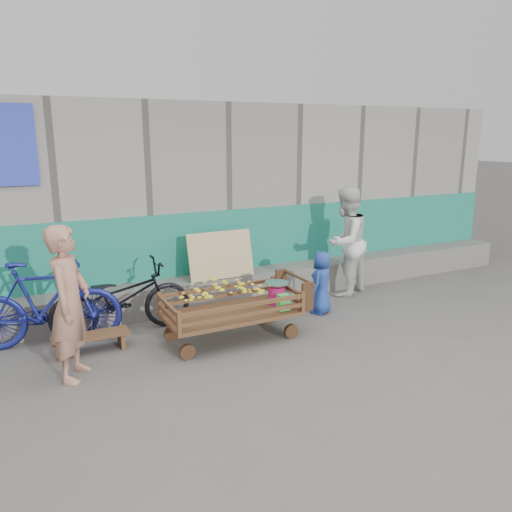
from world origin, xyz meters
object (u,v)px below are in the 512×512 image
vendor_man (70,303)px  banana_cart (229,300)px  child (322,282)px  bicycle_dark (121,298)px  bench (91,339)px  woman (345,242)px  bicycle_blue (45,304)px

vendor_man → banana_cart: bearing=-58.8°
child → bicycle_dark: 2.79m
bench → woman: bearing=6.8°
bench → vendor_man: size_ratio=0.54×
bicycle_dark → bicycle_blue: bicycle_blue is taller
bicycle_dark → bicycle_blue: size_ratio=1.00×
vendor_man → woman: bearing=-50.1°
woman → child: 1.09m
woman → bicycle_dark: woman is taller
woman → vendor_man: bearing=-11.8°
bench → woman: 4.12m
bench → child: child is taller
bench → bicycle_dark: bearing=42.4°
bicycle_blue → vendor_man: bearing=-157.9°
bicycle_dark → bicycle_blue: bearing=91.0°
bicycle_blue → bicycle_dark: bearing=-78.8°
bench → bicycle_dark: bicycle_dark is taller
bench → bicycle_blue: bicycle_blue is taller
bench → vendor_man: vendor_man is taller
woman → bicycle_blue: (-4.48, -0.05, -0.33)m
banana_cart → child: 1.62m
banana_cart → vendor_man: vendor_man is taller
banana_cart → bicycle_blue: size_ratio=1.02×
child → banana_cart: bearing=-23.3°
vendor_man → child: vendor_man is taller
child → vendor_man: bearing=-26.5°
vendor_man → bicycle_dark: 1.28m
vendor_man → bench: bearing=2.5°
banana_cart → bicycle_blue: 2.22m
woman → bench: bearing=-18.8°
bench → child: size_ratio=0.97×
vendor_man → bicycle_dark: (0.72, 1.00, -0.36)m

